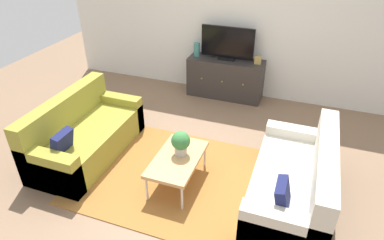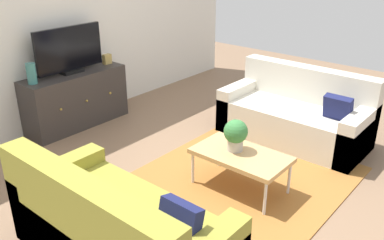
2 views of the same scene
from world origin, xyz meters
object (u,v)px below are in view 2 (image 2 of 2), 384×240
object	(u,v)px
couch_right_side	(297,116)
potted_plant	(236,134)
tv_console	(76,99)
flat_screen_tv	(69,50)
glass_vase	(31,73)
mantel_clock	(107,59)
couch_left_side	(114,234)
coffee_table	(241,156)

from	to	relation	value
couch_right_side	potted_plant	bearing A→B (deg)	-178.26
tv_console	flat_screen_tv	bearing A→B (deg)	90.00
couch_right_side	potted_plant	size ratio (longest dim) A/B	5.50
potted_plant	glass_vase	world-z (taller)	glass_vase
couch_right_side	mantel_clock	xyz separation A→B (m)	(-0.94, 2.37, 0.49)
potted_plant	tv_console	bearing A→B (deg)	92.26
flat_screen_tv	glass_vase	distance (m)	0.57
potted_plant	mantel_clock	world-z (taller)	mantel_clock
couch_right_side	potted_plant	xyz separation A→B (m)	(-1.39, -0.04, 0.28)
potted_plant	tv_console	world-z (taller)	tv_console
couch_left_side	glass_vase	size ratio (longest dim) A/B	7.03
coffee_table	mantel_clock	size ratio (longest dim) A/B	6.93
glass_vase	couch_right_side	bearing A→B (deg)	-49.34
couch_right_side	coffee_table	xyz separation A→B (m)	(-1.41, -0.12, 0.08)
potted_plant	glass_vase	xyz separation A→B (m)	(-0.65, 2.42, 0.27)
tv_console	glass_vase	world-z (taller)	glass_vase
glass_vase	tv_console	bearing A→B (deg)	-0.00
couch_left_side	couch_right_side	distance (m)	2.87
coffee_table	tv_console	bearing A→B (deg)	91.82
tv_console	glass_vase	xyz separation A→B (m)	(-0.55, 0.00, 0.48)
couch_left_side	coffee_table	xyz separation A→B (m)	(1.46, -0.12, 0.08)
tv_console	couch_left_side	bearing A→B (deg)	-120.14
couch_right_side	tv_console	size ratio (longest dim) A/B	1.28
tv_console	potted_plant	bearing A→B (deg)	-87.74
flat_screen_tv	glass_vase	xyz separation A→B (m)	(-0.55, -0.02, -0.16)
couch_right_side	coffee_table	world-z (taller)	couch_right_side
couch_left_side	flat_screen_tv	distance (m)	2.85
potted_plant	flat_screen_tv	xyz separation A→B (m)	(-0.10, 2.44, 0.43)
couch_left_side	couch_right_side	xyz separation A→B (m)	(2.87, 0.00, 0.00)
coffee_table	flat_screen_tv	world-z (taller)	flat_screen_tv
coffee_table	glass_vase	distance (m)	2.62
couch_left_side	tv_console	xyz separation A→B (m)	(1.38, 2.37, 0.07)
couch_left_side	flat_screen_tv	world-z (taller)	flat_screen_tv
couch_left_side	glass_vase	distance (m)	2.57
flat_screen_tv	coffee_table	bearing A→B (deg)	-88.19
potted_plant	mantel_clock	bearing A→B (deg)	79.34
couch_right_side	mantel_clock	distance (m)	2.60
couch_right_side	tv_console	xyz separation A→B (m)	(-1.49, 2.37, 0.07)
couch_left_side	coffee_table	size ratio (longest dim) A/B	1.90
couch_left_side	potted_plant	bearing A→B (deg)	-1.65
mantel_clock	potted_plant	bearing A→B (deg)	-100.66
mantel_clock	couch_right_side	bearing A→B (deg)	-68.43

